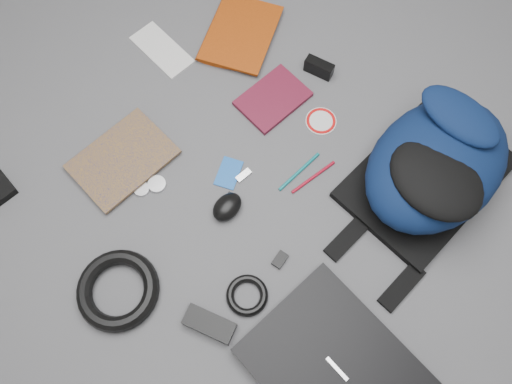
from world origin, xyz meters
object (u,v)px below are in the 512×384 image
Objects in this scene: textbook_red at (210,26)px; comic_book at (101,137)px; mouse at (227,207)px; power_brick at (209,324)px; laptop at (336,369)px; dvd_case at (273,99)px; backpack at (437,164)px; compact_camera at (319,68)px.

textbook_red reaches higher than comic_book.
power_brick is at bearing -56.27° from mouse.
laptop is 4.44× the size of mouse.
mouse is (0.42, 0.03, 0.01)m from comic_book.
laptop is 0.77m from dvd_case.
textbook_red is (-0.80, 0.08, -0.09)m from backpack.
backpack is 0.58m from laptop.
compact_camera reaches higher than dvd_case.
compact_camera is at bearing 137.68° from laptop.
laptop is 0.89m from comic_book.
comic_book is at bearing -131.19° from compact_camera.
mouse is 0.71× the size of power_brick.
textbook_red is 1.36× the size of dvd_case.
dvd_case is 0.67m from power_brick.
laptop is at bearing -60.87° from compact_camera.
compact_camera is at bearing 65.67° from comic_book.
comic_book is (-0.88, 0.16, -0.01)m from laptop.
backpack is 5.61× the size of compact_camera.
backpack is 0.93m from comic_book.
comic_book is at bearing 145.92° from power_brick.
comic_book is at bearing -169.83° from mouse.
mouse is at bearing -62.86° from dvd_case.
textbook_red is (-0.85, 0.65, -0.01)m from laptop.
dvd_case is at bearing -166.40° from backpack.
dvd_case is 2.18× the size of mouse.
mouse reaches higher than textbook_red.
laptop is 3.17× the size of power_brick.
backpack is 3.85× the size of power_brick.
compact_camera is (-0.43, 0.13, -0.08)m from backpack.
textbook_red is at bearing -177.15° from compact_camera.
mouse is at bearing 170.76° from laptop.
backpack is 0.46m from compact_camera.
textbook_red is 0.49m from comic_book.
mouse is at bearing 15.27° from comic_book.
backpack reaches higher than compact_camera.
backpack is at bearing 38.07° from comic_book.
power_brick is at bearing -70.02° from textbook_red.
laptop is 4.62× the size of compact_camera.
comic_book is 0.51m from dvd_case.
backpack reaches higher than textbook_red.
dvd_case is 0.17m from compact_camera.
dvd_case is 2.28× the size of compact_camera.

